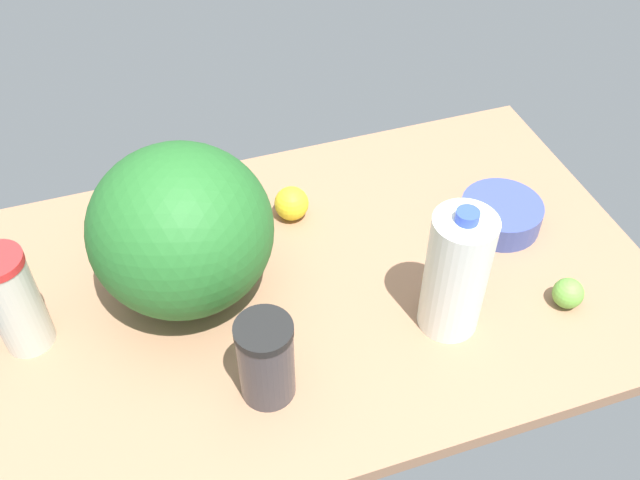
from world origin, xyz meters
The scene contains 10 objects.
countertop centered at (0.00, 0.00, 1.50)cm, with size 120.00×76.00×3.00cm, color #9E7153.
milk_jug centered at (17.75, -15.97, 14.93)cm, with size 10.30×10.30×25.43cm.
mixing_bowl centered at (37.74, 2.52, 5.66)cm, with size 15.66×15.66×5.33cm, color #3D4B92.
shaker_bottle centered at (-15.15, -19.68, 10.91)cm, with size 8.89×8.89×15.75cm.
tumbler_cup centered at (-50.46, 2.38, 12.94)cm, with size 8.37×8.37×19.80cm.
watermelon centered at (-22.48, 5.38, 17.37)cm, with size 30.91×30.91×28.73cm, color #256928.
lemon_loose centered at (-0.01, 17.63, 6.37)cm, with size 6.74×6.74×6.74cm, color yellow.
orange_near_front centered at (-32.10, 28.92, 7.30)cm, with size 8.60×8.60×8.60cm, color orange.
lime_beside_bowl centered at (39.08, -19.12, 5.71)cm, with size 5.42×5.42×5.42cm, color #69AC40.
lime_by_jug centered at (-54.25, 18.14, 5.75)cm, with size 5.50×5.50×5.50cm, color #61BC3D.
Camera 1 is at (-27.35, -82.13, 99.77)cm, focal length 40.00 mm.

